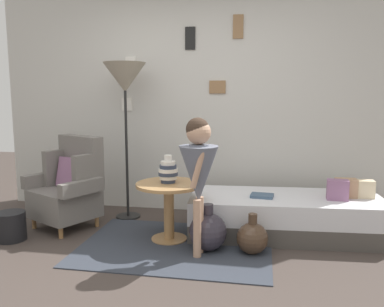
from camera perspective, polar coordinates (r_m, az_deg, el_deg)
The scene contains 16 objects.
ground_plane at distance 3.19m, azimuth -5.98°, elevation -17.77°, with size 12.00×12.00×0.00m, color #423833.
gallery_wall at distance 4.77m, azimuth 0.37°, elevation 7.18°, with size 4.80×0.12×2.60m.
rug at distance 3.81m, azimuth -2.35°, elevation -13.15°, with size 1.77×1.30×0.01m, color #333842.
armchair at distance 4.44m, azimuth -17.25°, elevation -4.54°, with size 0.90×0.82×0.97m.
daybed at distance 4.15m, azimuth 13.28°, elevation -8.69°, with size 1.95×0.92×0.40m.
pillow_head at distance 4.27m, azimuth 23.70°, elevation -4.71°, with size 0.17×0.12×0.17m, color beige.
pillow_mid at distance 4.22m, azimuth 21.33°, elevation -4.66°, with size 0.20×0.12×0.19m, color tan.
pillow_back at distance 4.09m, azimuth 20.27°, elevation -4.95°, with size 0.20×0.12×0.20m, color gray.
side_table at distance 3.84m, azimuth -3.36°, elevation -6.54°, with size 0.63×0.63×0.57m.
vase_striped at distance 3.81m, azimuth -3.47°, elevation -2.57°, with size 0.19×0.19×0.27m.
floor_lamp at distance 4.50m, azimuth -9.66°, elevation 10.17°, with size 0.47×0.47×1.76m.
person_child at distance 3.38m, azimuth 0.95°, elevation -2.06°, with size 0.34×0.34×1.22m.
book_on_daybed at distance 4.01m, azimuth 10.07°, elevation -6.02°, with size 0.22×0.16×0.03m, color #405772.
demijohn_near at distance 3.67m, azimuth 2.29°, elevation -11.16°, with size 0.35×0.35×0.43m.
demijohn_far at distance 3.64m, azimuth 8.70°, elevation -11.95°, with size 0.28×0.28×0.37m.
magazine_basket at distance 4.30m, azimuth -24.66°, elevation -9.51°, with size 0.28×0.28×0.28m, color black.
Camera 1 is at (0.82, -2.75, 1.41)m, focal length 36.94 mm.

